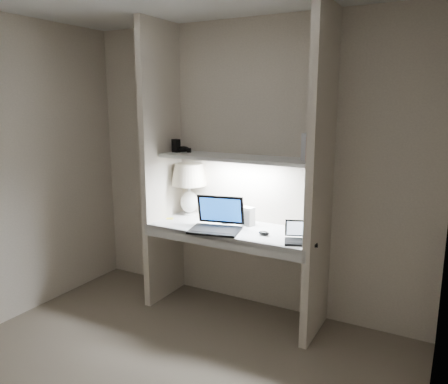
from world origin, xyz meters
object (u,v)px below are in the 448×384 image
Objects in this scene: table_lamp at (189,181)px; laptop_main at (217,222)px; book_row at (316,148)px; laptop_netbook at (301,237)px; speaker at (247,216)px.

laptop_main is (0.46, -0.29, -0.27)m from table_lamp.
book_row reaches higher than laptop_main.
laptop_main is 1.57× the size of laptop_netbook.
laptop_main is 0.72m from laptop_netbook.
book_row is (0.02, 0.23, 0.66)m from laptop_netbook.
speaker is at bearing 41.42° from laptop_main.
book_row reaches higher than table_lamp.
table_lamp is at bearing 146.57° from laptop_netbook.
table_lamp is 2.28× the size of book_row.
table_lamp is 0.68m from speaker.
laptop_main is 0.29m from speaker.
table_lamp is 1.03× the size of laptop_main.
book_row is at bearing 5.50° from laptop_main.
book_row is (0.74, 0.25, 0.64)m from laptop_main.
speaker is at bearing -178.51° from book_row.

